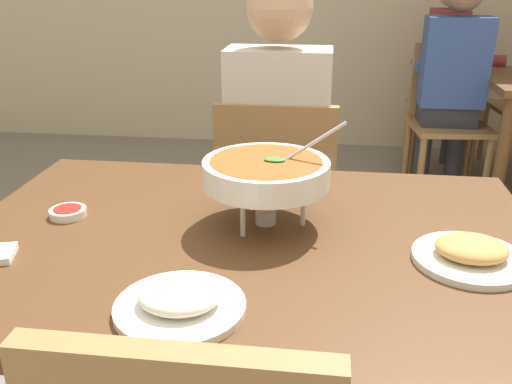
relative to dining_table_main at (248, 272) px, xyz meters
The scene contains 11 objects.
dining_table_main is the anchor object (origin of this frame).
chair_diner_main 0.78m from the dining_table_main, 90.00° to the left, with size 0.44×0.44×0.90m.
diner_main 0.80m from the dining_table_main, 90.00° to the left, with size 0.40×0.45×1.31m.
curry_bowl 0.24m from the dining_table_main, 65.67° to the left, with size 0.33×0.30×0.26m.
rice_plate 0.35m from the dining_table_main, 103.90° to the right, with size 0.24×0.24×0.06m.
appetizer_plate 0.50m from the dining_table_main, ahead, with size 0.24×0.24×0.06m.
sauce_dish 0.48m from the dining_table_main, behind, with size 0.09×0.09×0.02m.
chair_bg_left 2.49m from the dining_table_main, 68.91° to the left, with size 0.48×0.48×0.90m.
chair_bg_middle 2.91m from the dining_table_main, 69.16° to the left, with size 0.45×0.45×0.90m.
patron_bg_left 2.41m from the dining_table_main, 68.51° to the left, with size 0.40×0.45×1.31m.
patron_bg_middle 2.93m from the dining_table_main, 70.66° to the left, with size 0.45×0.40×1.31m.
Camera 1 is at (0.17, -1.16, 1.32)m, focal length 39.36 mm.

